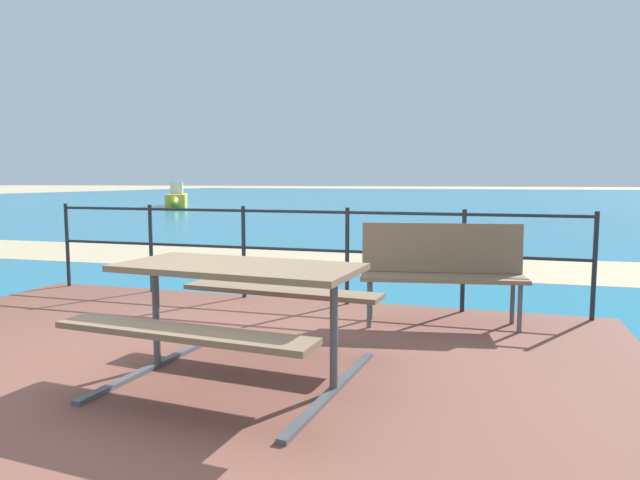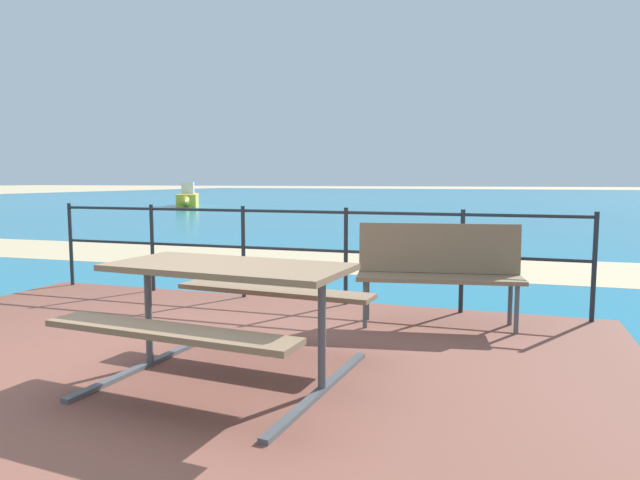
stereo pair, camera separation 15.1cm
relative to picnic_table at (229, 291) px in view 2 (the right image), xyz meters
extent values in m
plane|color=tan|center=(-0.46, -0.09, -0.64)|extent=(240.00, 240.00, 0.00)
cube|color=brown|center=(-0.46, -0.09, -0.61)|extent=(6.40, 5.20, 0.06)
cube|color=teal|center=(-0.46, 39.91, -0.64)|extent=(90.00, 90.00, 0.01)
cube|color=tan|center=(-0.46, 5.71, -0.64)|extent=(54.04, 3.60, 0.01)
cube|color=#7A6047|center=(0.00, 0.00, 0.16)|extent=(1.61, 0.86, 0.04)
cube|color=#7A6047|center=(-0.05, -0.62, -0.11)|extent=(1.57, 0.39, 0.04)
cube|color=#7A6047|center=(0.05, 0.62, -0.11)|extent=(1.57, 0.39, 0.04)
cylinder|color=#4C5156|center=(-0.66, 0.05, -0.21)|extent=(0.05, 0.05, 0.74)
cube|color=#4C5156|center=(-0.66, 0.05, -0.57)|extent=(0.18, 1.51, 0.03)
cylinder|color=#4C5156|center=(0.66, -0.05, -0.21)|extent=(0.05, 0.05, 0.74)
cube|color=#4C5156|center=(0.66, -0.05, -0.57)|extent=(0.18, 1.51, 0.03)
cube|color=#7A6047|center=(1.16, 1.77, -0.15)|extent=(1.49, 0.63, 0.04)
cube|color=#7A6047|center=(1.13, 1.95, 0.10)|extent=(1.43, 0.29, 0.45)
cylinder|color=#4C5156|center=(0.55, 1.52, -0.36)|extent=(0.04, 0.04, 0.44)
cylinder|color=#4C5156|center=(0.50, 1.81, -0.36)|extent=(0.04, 0.04, 0.44)
cylinder|color=#4C5156|center=(1.81, 1.73, -0.36)|extent=(0.04, 0.04, 0.44)
cylinder|color=#4C5156|center=(1.77, 2.02, -0.36)|extent=(0.04, 0.04, 0.44)
cylinder|color=#1E2328|center=(-3.41, 2.38, -0.07)|extent=(0.04, 0.04, 1.02)
cylinder|color=#1E2328|center=(-2.23, 2.38, -0.07)|extent=(0.04, 0.04, 1.02)
cylinder|color=#1E2328|center=(-1.05, 2.38, -0.07)|extent=(0.04, 0.04, 1.02)
cylinder|color=#1E2328|center=(0.13, 2.38, -0.07)|extent=(0.04, 0.04, 1.02)
cylinder|color=#1E2328|center=(1.31, 2.38, -0.07)|extent=(0.04, 0.04, 1.02)
cylinder|color=#1E2328|center=(2.49, 2.38, -0.07)|extent=(0.04, 0.04, 1.02)
cylinder|color=#1E2328|center=(-0.46, 2.38, 0.38)|extent=(5.90, 0.03, 0.03)
cylinder|color=#1E2328|center=(-0.46, 2.38, -0.02)|extent=(5.90, 0.03, 0.03)
cube|color=yellow|center=(-14.06, 22.60, -0.31)|extent=(2.63, 3.80, 0.64)
cube|color=silver|center=(-14.19, 22.85, 0.32)|extent=(0.98, 1.12, 0.62)
cone|color=yellow|center=(-13.05, 20.70, -0.31)|extent=(0.74, 0.71, 0.58)
camera|label=1|loc=(1.55, -3.29, 0.72)|focal=31.63mm
camera|label=2|loc=(1.69, -3.24, 0.72)|focal=31.63mm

